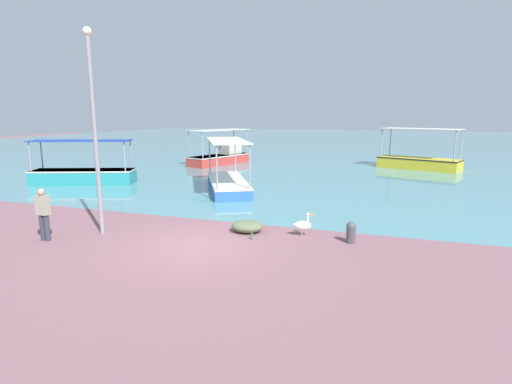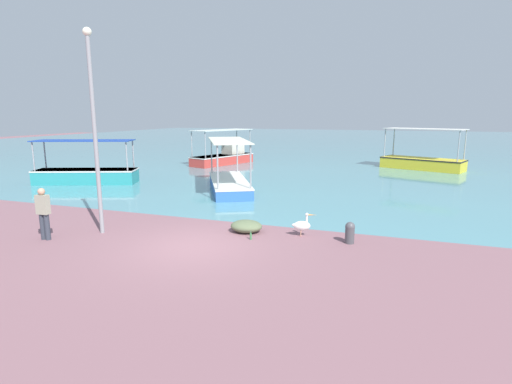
{
  "view_description": "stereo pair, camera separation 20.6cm",
  "coord_description": "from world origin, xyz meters",
  "px_view_note": "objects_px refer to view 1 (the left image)",
  "views": [
    {
      "loc": [
        5.46,
        -10.44,
        3.99
      ],
      "look_at": [
        0.6,
        4.1,
        0.98
      ],
      "focal_mm": 28.0,
      "sensor_mm": 36.0,
      "label": 1
    },
    {
      "loc": [
        5.66,
        -10.37,
        3.99
      ],
      "look_at": [
        0.6,
        4.1,
        0.98
      ],
      "focal_mm": 28.0,
      "sensor_mm": 36.0,
      "label": 2
    }
  ],
  "objects_px": {
    "fishing_boat_far_left": "(419,161)",
    "fisherman_standing": "(43,213)",
    "lamp_post": "(94,123)",
    "glass_bottle": "(252,236)",
    "fishing_boat_center": "(84,174)",
    "net_pile": "(247,226)",
    "fishing_boat_far_right": "(228,181)",
    "pelican": "(303,225)",
    "fishing_boat_near_left": "(221,156)",
    "mooring_bollard": "(351,232)"
  },
  "relations": [
    {
      "from": "fishing_boat_far_right",
      "to": "fishing_boat_center",
      "type": "relative_size",
      "value": 1.05
    },
    {
      "from": "fishing_boat_far_right",
      "to": "mooring_bollard",
      "type": "bearing_deg",
      "value": -44.63
    },
    {
      "from": "fishing_boat_far_left",
      "to": "lamp_post",
      "type": "bearing_deg",
      "value": -118.28
    },
    {
      "from": "fishing_boat_center",
      "to": "fisherman_standing",
      "type": "height_order",
      "value": "fishing_boat_center"
    },
    {
      "from": "fishing_boat_center",
      "to": "lamp_post",
      "type": "xyz_separation_m",
      "value": [
        7.66,
        -7.81,
        3.13
      ]
    },
    {
      "from": "fisherman_standing",
      "to": "net_pile",
      "type": "xyz_separation_m",
      "value": [
        5.81,
        2.93,
        -0.7
      ]
    },
    {
      "from": "net_pile",
      "to": "glass_bottle",
      "type": "xyz_separation_m",
      "value": [
        0.43,
        -0.75,
        -0.09
      ]
    },
    {
      "from": "fishing_boat_far_left",
      "to": "pelican",
      "type": "bearing_deg",
      "value": -103.83
    },
    {
      "from": "fishing_boat_far_right",
      "to": "glass_bottle",
      "type": "distance_m",
      "value": 8.67
    },
    {
      "from": "fishing_boat_far_left",
      "to": "pelican",
      "type": "xyz_separation_m",
      "value": [
        -4.66,
        -18.93,
        -0.2
      ]
    },
    {
      "from": "fishing_boat_near_left",
      "to": "fishing_boat_far_right",
      "type": "bearing_deg",
      "value": -64.99
    },
    {
      "from": "fishing_boat_far_left",
      "to": "fisherman_standing",
      "type": "distance_m",
      "value": 25.26
    },
    {
      "from": "fishing_boat_far_left",
      "to": "fishing_boat_center",
      "type": "height_order",
      "value": "fishing_boat_far_left"
    },
    {
      "from": "fisherman_standing",
      "to": "net_pile",
      "type": "height_order",
      "value": "fisherman_standing"
    },
    {
      "from": "fishing_boat_far_left",
      "to": "net_pile",
      "type": "bearing_deg",
      "value": -108.99
    },
    {
      "from": "fishing_boat_far_left",
      "to": "fishing_boat_center",
      "type": "distance_m",
      "value": 22.88
    },
    {
      "from": "fishing_boat_far_right",
      "to": "glass_bottle",
      "type": "xyz_separation_m",
      "value": [
        4.03,
        -7.67,
        -0.39
      ]
    },
    {
      "from": "fisherman_standing",
      "to": "net_pile",
      "type": "bearing_deg",
      "value": 26.73
    },
    {
      "from": "lamp_post",
      "to": "net_pile",
      "type": "bearing_deg",
      "value": 20.29
    },
    {
      "from": "fishing_boat_center",
      "to": "net_pile",
      "type": "height_order",
      "value": "fishing_boat_center"
    },
    {
      "from": "fishing_boat_near_left",
      "to": "fisherman_standing",
      "type": "distance_m",
      "value": 20.26
    },
    {
      "from": "fishing_boat_center",
      "to": "pelican",
      "type": "xyz_separation_m",
      "value": [
        14.18,
        -5.94,
        -0.18
      ]
    },
    {
      "from": "fishing_boat_far_right",
      "to": "fishing_boat_near_left",
      "type": "bearing_deg",
      "value": 115.01
    },
    {
      "from": "lamp_post",
      "to": "glass_bottle",
      "type": "distance_m",
      "value": 6.27
    },
    {
      "from": "fishing_boat_near_left",
      "to": "glass_bottle",
      "type": "height_order",
      "value": "fishing_boat_near_left"
    },
    {
      "from": "lamp_post",
      "to": "net_pile",
      "type": "xyz_separation_m",
      "value": [
        4.62,
        1.71,
        -3.48
      ]
    },
    {
      "from": "pelican",
      "to": "mooring_bollard",
      "type": "height_order",
      "value": "pelican"
    },
    {
      "from": "fishing_boat_near_left",
      "to": "fishing_boat_center",
      "type": "xyz_separation_m",
      "value": [
        -3.9,
        -11.07,
        -0.1
      ]
    },
    {
      "from": "fishing_boat_far_right",
      "to": "fishing_boat_near_left",
      "type": "distance_m",
      "value": 11.31
    },
    {
      "from": "pelican",
      "to": "net_pile",
      "type": "xyz_separation_m",
      "value": [
        -1.91,
        -0.16,
        -0.17
      ]
    },
    {
      "from": "fishing_boat_center",
      "to": "lamp_post",
      "type": "height_order",
      "value": "lamp_post"
    },
    {
      "from": "fishing_boat_center",
      "to": "pelican",
      "type": "bearing_deg",
      "value": -22.74
    },
    {
      "from": "lamp_post",
      "to": "glass_bottle",
      "type": "relative_size",
      "value": 24.58
    },
    {
      "from": "fishing_boat_near_left",
      "to": "lamp_post",
      "type": "height_order",
      "value": "lamp_post"
    },
    {
      "from": "fishing_boat_near_left",
      "to": "mooring_bollard",
      "type": "height_order",
      "value": "fishing_boat_near_left"
    },
    {
      "from": "net_pile",
      "to": "glass_bottle",
      "type": "bearing_deg",
      "value": -59.88
    },
    {
      "from": "pelican",
      "to": "fisherman_standing",
      "type": "height_order",
      "value": "fisherman_standing"
    },
    {
      "from": "net_pile",
      "to": "fishing_boat_far_left",
      "type": "bearing_deg",
      "value": 71.01
    },
    {
      "from": "fishing_boat_far_right",
      "to": "pelican",
      "type": "height_order",
      "value": "fishing_boat_far_right"
    },
    {
      "from": "pelican",
      "to": "mooring_bollard",
      "type": "distance_m",
      "value": 1.59
    },
    {
      "from": "fishing_boat_center",
      "to": "lamp_post",
      "type": "relative_size",
      "value": 0.89
    },
    {
      "from": "mooring_bollard",
      "to": "fisherman_standing",
      "type": "xyz_separation_m",
      "value": [
        -9.3,
        -2.86,
        0.54
      ]
    },
    {
      "from": "fishing_boat_far_right",
      "to": "fisherman_standing",
      "type": "height_order",
      "value": "fishing_boat_far_right"
    },
    {
      "from": "fishing_boat_far_left",
      "to": "fishing_boat_near_left",
      "type": "relative_size",
      "value": 1.01
    },
    {
      "from": "fishing_boat_far_right",
      "to": "lamp_post",
      "type": "height_order",
      "value": "lamp_post"
    },
    {
      "from": "lamp_post",
      "to": "fisherman_standing",
      "type": "distance_m",
      "value": 3.26
    },
    {
      "from": "mooring_bollard",
      "to": "fishing_boat_center",
      "type": "bearing_deg",
      "value": 158.62
    },
    {
      "from": "lamp_post",
      "to": "fishing_boat_far_left",
      "type": "bearing_deg",
      "value": 61.72
    },
    {
      "from": "pelican",
      "to": "lamp_post",
      "type": "bearing_deg",
      "value": -164.05
    },
    {
      "from": "fishing_boat_center",
      "to": "glass_bottle",
      "type": "relative_size",
      "value": 21.98
    }
  ]
}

